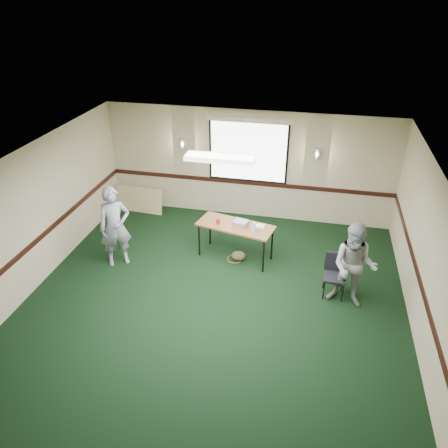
% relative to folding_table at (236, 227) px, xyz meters
% --- Properties ---
extents(ground, '(8.00, 8.00, 0.00)m').
position_rel_folding_table_xyz_m(ground, '(-0.09, -2.01, -0.74)').
color(ground, black).
rests_on(ground, ground).
extents(room_shell, '(8.00, 8.02, 8.00)m').
position_rel_folding_table_xyz_m(room_shell, '(-0.09, 0.12, 0.84)').
color(room_shell, tan).
rests_on(room_shell, ground).
extents(folding_table, '(1.70, 0.98, 0.80)m').
position_rel_folding_table_xyz_m(folding_table, '(0.00, 0.00, 0.00)').
color(folding_table, brown).
rests_on(folding_table, ground).
extents(projector, '(0.34, 0.30, 0.10)m').
position_rel_folding_table_xyz_m(projector, '(0.10, 0.02, 0.11)').
color(projector, gray).
rests_on(projector, folding_table).
extents(game_console, '(0.19, 0.15, 0.04)m').
position_rel_folding_table_xyz_m(game_console, '(0.52, 0.02, 0.08)').
color(game_console, white).
rests_on(game_console, folding_table).
extents(red_cup, '(0.08, 0.08, 0.13)m').
position_rel_folding_table_xyz_m(red_cup, '(-0.37, -0.04, 0.12)').
color(red_cup, red).
rests_on(red_cup, folding_table).
extents(water_bottle, '(0.06, 0.06, 0.21)m').
position_rel_folding_table_xyz_m(water_bottle, '(0.42, -0.19, 0.17)').
color(water_bottle, '#8CC9E5').
rests_on(water_bottle, folding_table).
extents(duffel_bag, '(0.34, 0.29, 0.21)m').
position_rel_folding_table_xyz_m(duffel_bag, '(0.10, -0.10, -0.64)').
color(duffel_bag, '#4E462C').
rests_on(duffel_bag, ground).
extents(cable_coil, '(0.41, 0.41, 0.02)m').
position_rel_folding_table_xyz_m(cable_coil, '(0.01, -0.10, -0.73)').
color(cable_coil, '#D94D1B').
rests_on(cable_coil, ground).
extents(folded_table, '(1.28, 0.28, 0.65)m').
position_rel_folding_table_xyz_m(folded_table, '(-2.85, 1.59, -0.42)').
color(folded_table, tan).
rests_on(folded_table, ground).
extents(conference_chair, '(0.41, 0.43, 0.83)m').
position_rel_folding_table_xyz_m(conference_chair, '(2.06, -0.78, -0.26)').
color(conference_chair, black).
rests_on(conference_chair, ground).
extents(person_left, '(0.76, 0.70, 1.74)m').
position_rel_folding_table_xyz_m(person_left, '(-2.37, -0.72, 0.13)').
color(person_left, '#3B4A83').
rests_on(person_left, ground).
extents(person_right, '(0.90, 0.76, 1.66)m').
position_rel_folding_table_xyz_m(person_right, '(2.35, -1.06, 0.09)').
color(person_right, '#7D97C3').
rests_on(person_right, ground).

